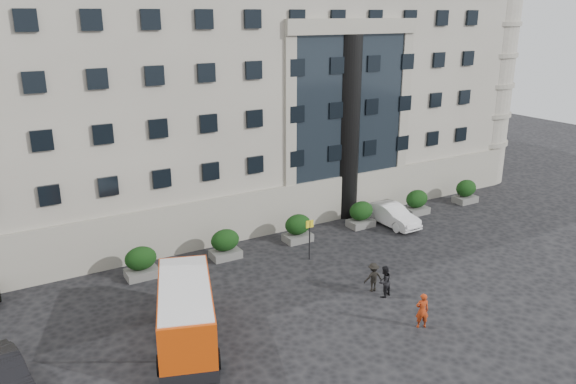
# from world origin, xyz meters

# --- Properties ---
(ground) EXTENTS (120.00, 120.00, 0.00)m
(ground) POSITION_xyz_m (0.00, 0.00, 0.00)
(ground) COLOR black
(ground) RESTS_ON ground
(civic_building) EXTENTS (44.00, 24.00, 18.00)m
(civic_building) POSITION_xyz_m (6.00, 22.00, 9.00)
(civic_building) COLOR gray
(civic_building) RESTS_ON ground
(entrance_column) EXTENTS (1.80, 1.80, 13.00)m
(entrance_column) POSITION_xyz_m (12.00, 10.30, 6.50)
(entrance_column) COLOR black
(entrance_column) RESTS_ON ground
(hedge_a) EXTENTS (1.80, 1.26, 1.84)m
(hedge_a) POSITION_xyz_m (-4.00, 7.80, 0.93)
(hedge_a) COLOR #5C5C5A
(hedge_a) RESTS_ON ground
(hedge_b) EXTENTS (1.80, 1.26, 1.84)m
(hedge_b) POSITION_xyz_m (1.20, 7.80, 0.93)
(hedge_b) COLOR #5C5C5A
(hedge_b) RESTS_ON ground
(hedge_c) EXTENTS (1.80, 1.26, 1.84)m
(hedge_c) POSITION_xyz_m (6.40, 7.80, 0.93)
(hedge_c) COLOR #5C5C5A
(hedge_c) RESTS_ON ground
(hedge_d) EXTENTS (1.80, 1.26, 1.84)m
(hedge_d) POSITION_xyz_m (11.60, 7.80, 0.93)
(hedge_d) COLOR #5C5C5A
(hedge_d) RESTS_ON ground
(hedge_e) EXTENTS (1.80, 1.26, 1.84)m
(hedge_e) POSITION_xyz_m (16.80, 7.80, 0.93)
(hedge_e) COLOR #5C5C5A
(hedge_e) RESTS_ON ground
(hedge_f) EXTENTS (1.80, 1.26, 1.84)m
(hedge_f) POSITION_xyz_m (22.00, 7.80, 0.93)
(hedge_f) COLOR #5C5C5A
(hedge_f) RESTS_ON ground
(bus_stop_sign) EXTENTS (0.50, 0.08, 2.52)m
(bus_stop_sign) POSITION_xyz_m (5.50, 5.00, 1.73)
(bus_stop_sign) COLOR #262628
(bus_stop_sign) RESTS_ON ground
(minibus) EXTENTS (4.48, 7.20, 2.84)m
(minibus) POSITION_xyz_m (-4.21, 0.14, 1.57)
(minibus) COLOR #C73E09
(minibus) RESTS_ON ground
(parked_car_b) EXTENTS (2.44, 4.94, 1.56)m
(parked_car_b) POSITION_xyz_m (-11.73, 0.35, 0.78)
(parked_car_b) COLOR black
(parked_car_b) RESTS_ON ground
(white_taxi) EXTENTS (1.71, 4.60, 1.50)m
(white_taxi) POSITION_xyz_m (13.67, 6.95, 0.75)
(white_taxi) COLOR silver
(white_taxi) RESTS_ON ground
(pedestrian_a) EXTENTS (0.76, 0.65, 1.77)m
(pedestrian_a) POSITION_xyz_m (5.89, -4.26, 0.89)
(pedestrian_a) COLOR #A12F10
(pedestrian_a) RESTS_ON ground
(pedestrian_b) EXTENTS (0.99, 0.86, 1.73)m
(pedestrian_b) POSITION_xyz_m (6.33, -0.96, 0.87)
(pedestrian_b) COLOR black
(pedestrian_b) RESTS_ON ground
(pedestrian_c) EXTENTS (1.13, 0.78, 1.61)m
(pedestrian_c) POSITION_xyz_m (6.24, -0.17, 0.81)
(pedestrian_c) COLOR black
(pedestrian_c) RESTS_ON ground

